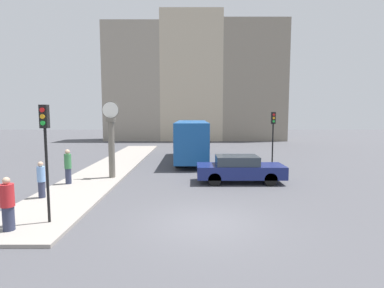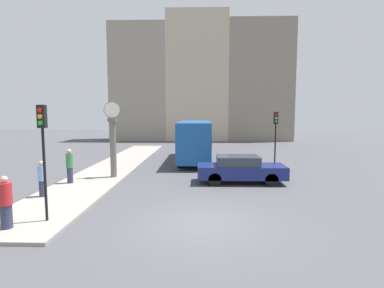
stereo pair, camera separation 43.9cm
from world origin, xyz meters
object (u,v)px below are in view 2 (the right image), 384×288
traffic_light_far (276,129)px  pedestrian_red_top (6,203)px  pedestrian_blue_stripe (42,179)px  street_clock (113,141)px  sedan_car (240,169)px  traffic_light_near (43,139)px  pedestrian_green_hoodie (70,166)px  bus_distant (195,139)px

traffic_light_far → pedestrian_red_top: traffic_light_far is taller
traffic_light_far → pedestrian_blue_stripe: size_ratio=2.43×
street_clock → traffic_light_far: bearing=13.2°
sedan_car → pedestrian_red_top: 10.89m
traffic_light_near → pedestrian_red_top: 2.28m
sedan_car → pedestrian_blue_stripe: size_ratio=2.97×
street_clock → pedestrian_red_top: bearing=-98.4°
pedestrian_green_hoodie → traffic_light_near: bearing=-73.6°
traffic_light_far → pedestrian_red_top: (-10.90, -10.09, -1.80)m
sedan_car → street_clock: (-7.15, 0.75, 1.45)m
traffic_light_far → pedestrian_blue_stripe: bearing=-151.1°
pedestrian_blue_stripe → pedestrian_red_top: bearing=-77.8°
traffic_light_near → pedestrian_green_hoodie: traffic_light_near is taller
street_clock → pedestrian_red_top: street_clock is taller
pedestrian_green_hoodie → pedestrian_blue_stripe: 2.59m
traffic_light_near → pedestrian_blue_stripe: bearing=120.2°
sedan_car → pedestrian_green_hoodie: bearing=-174.8°
traffic_light_far → traffic_light_near: bearing=-136.8°
bus_distant → pedestrian_red_top: (-5.69, -14.50, -0.82)m
pedestrian_green_hoodie → street_clock: bearing=40.3°
sedan_car → street_clock: bearing=174.0°
pedestrian_blue_stripe → street_clock: bearing=65.0°
traffic_light_near → street_clock: 7.13m
bus_distant → street_clock: bearing=-124.1°
pedestrian_blue_stripe → pedestrian_green_hoodie: bearing=88.0°
sedan_car → pedestrian_blue_stripe: (-9.09, -3.41, 0.16)m
traffic_light_near → pedestrian_red_top: size_ratio=2.32×
pedestrian_green_hoodie → pedestrian_blue_stripe: pedestrian_green_hoodie is taller
sedan_car → street_clock: size_ratio=1.09×
traffic_light_far → street_clock: 10.03m
traffic_light_near → bus_distant: bearing=70.9°
bus_distant → sedan_car: bearing=-70.7°
bus_distant → pedestrian_red_top: bearing=-111.4°
traffic_light_near → pedestrian_green_hoodie: bearing=106.4°
bus_distant → pedestrian_blue_stripe: bus_distant is taller
pedestrian_red_top → pedestrian_blue_stripe: bearing=102.2°
bus_distant → pedestrian_red_top: size_ratio=5.33×
traffic_light_far → pedestrian_green_hoodie: size_ratio=2.14×
pedestrian_red_top → street_clock: bearing=81.6°
traffic_light_far → pedestrian_red_top: bearing=-137.2°
sedan_car → pedestrian_red_top: size_ratio=2.79×
traffic_light_near → street_clock: size_ratio=0.91×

